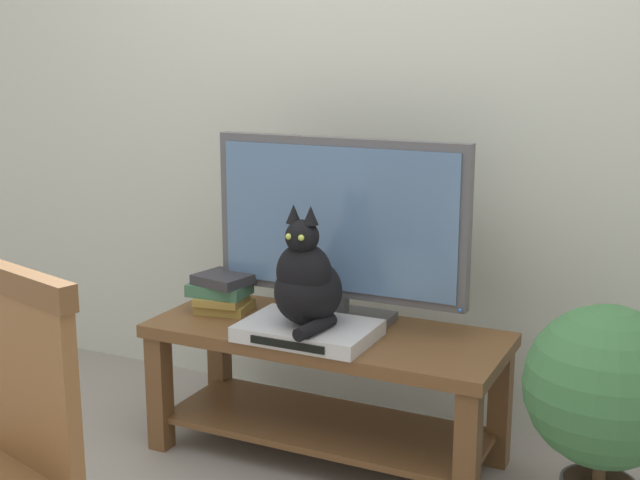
# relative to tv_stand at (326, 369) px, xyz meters

# --- Properties ---
(back_wall) EXTENTS (7.00, 0.12, 2.80)m
(back_wall) POSITION_rel_tv_stand_xyz_m (-0.01, 0.54, 1.08)
(back_wall) COLOR #B7BCB2
(back_wall) RESTS_ON ground
(tv_stand) EXTENTS (1.22, 0.50, 0.47)m
(tv_stand) POSITION_rel_tv_stand_xyz_m (0.00, 0.00, 0.00)
(tv_stand) COLOR brown
(tv_stand) RESTS_ON ground
(tv) EXTENTS (0.92, 0.20, 0.64)m
(tv) POSITION_rel_tv_stand_xyz_m (0.00, 0.10, 0.49)
(tv) COLOR #4C4C51
(tv) RESTS_ON tv_stand
(media_box) EXTENTS (0.44, 0.30, 0.05)m
(media_box) POSITION_rel_tv_stand_xyz_m (-0.02, -0.11, 0.17)
(media_box) COLOR #BCBCC1
(media_box) RESTS_ON tv_stand
(cat) EXTENTS (0.22, 0.30, 0.40)m
(cat) POSITION_rel_tv_stand_xyz_m (-0.01, -0.12, 0.34)
(cat) COLOR black
(cat) RESTS_ON media_box
(book_stack) EXTENTS (0.23, 0.20, 0.14)m
(book_stack) POSITION_rel_tv_stand_xyz_m (-0.43, 0.02, 0.22)
(book_stack) COLOR olive
(book_stack) RESTS_ON tv_stand
(potted_plant) EXTENTS (0.46, 0.46, 0.72)m
(potted_plant) POSITION_rel_tv_stand_xyz_m (0.93, -0.17, 0.13)
(potted_plant) COLOR #47474C
(potted_plant) RESTS_ON ground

